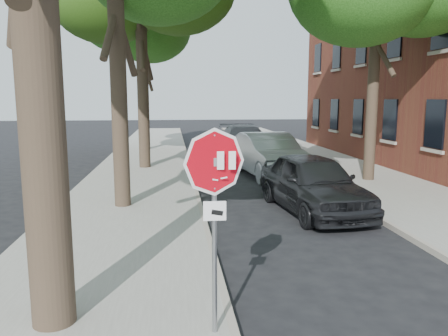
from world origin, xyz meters
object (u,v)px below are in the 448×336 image
Objects in this scene: car_b at (269,155)px; car_a at (313,183)px; tree_far at (143,25)px; car_c at (244,141)px; stop_sign at (215,192)px.

car_a is at bearing -96.90° from car_b.
car_a is 5.55m from car_b.
tree_far reaches higher than car_c.
car_b is at bearing -60.49° from tree_far.
stop_sign is at bearing -123.97° from car_a.
car_b is at bearing 84.11° from car_a.
tree_far is 1.60× the size of car_c.
car_b is 0.90× the size of car_c.
stop_sign is 12.24m from car_b.
car_a is at bearing -90.70° from car_c.
stop_sign reaches higher than car_a.
car_c reaches higher than car_a.
car_a is 0.89× the size of car_b.
tree_far is 12.53m from car_b.
car_b reaches higher than car_a.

